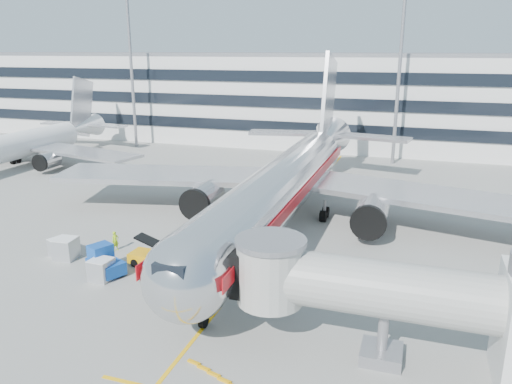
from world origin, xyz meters
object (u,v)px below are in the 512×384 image
(ramp_worker, at_px, (115,241))
(belt_loader, at_px, (159,258))
(cargo_container_front, at_px, (101,270))
(cargo_container_left, at_px, (60,247))
(baggage_tug, at_px, (104,262))
(cargo_container_right, at_px, (66,248))
(main_jet, at_px, (288,181))

(ramp_worker, bearing_deg, belt_loader, -81.82)
(cargo_container_front, xyz_separation_m, ramp_worker, (-2.19, 5.11, 0.03))
(cargo_container_left, bearing_deg, baggage_tug, -17.83)
(baggage_tug, height_order, cargo_container_front, baggage_tug)
(ramp_worker, bearing_deg, cargo_container_front, -130.28)
(baggage_tug, distance_m, cargo_container_right, 4.82)
(main_jet, xyz_separation_m, cargo_container_left, (-15.57, -13.40, -3.49))
(cargo_container_front, bearing_deg, cargo_container_right, 154.44)
(belt_loader, height_order, baggage_tug, belt_loader)
(cargo_container_front, relative_size, ramp_worker, 0.96)
(main_jet, relative_size, cargo_container_front, 31.93)
(baggage_tug, relative_size, cargo_container_front, 2.12)
(main_jet, distance_m, cargo_container_right, 20.38)
(belt_loader, distance_m, ramp_worker, 5.27)
(baggage_tug, xyz_separation_m, cargo_container_right, (-4.60, 1.44, -0.09))
(main_jet, relative_size, baggage_tug, 15.03)
(cargo_container_left, bearing_deg, ramp_worker, 33.34)
(belt_loader, bearing_deg, baggage_tug, -141.59)
(belt_loader, height_order, cargo_container_right, belt_loader)
(ramp_worker, bearing_deg, baggage_tug, -129.88)
(cargo_container_left, height_order, ramp_worker, ramp_worker)
(baggage_tug, bearing_deg, belt_loader, 38.41)
(cargo_container_left, bearing_deg, cargo_container_right, -20.21)
(main_jet, xyz_separation_m, baggage_tug, (-10.09, -15.16, -3.27))
(main_jet, height_order, ramp_worker, main_jet)
(cargo_container_right, distance_m, cargo_container_front, 5.51)
(belt_loader, relative_size, cargo_container_left, 2.82)
(belt_loader, bearing_deg, cargo_container_front, -129.09)
(cargo_container_right, bearing_deg, belt_loader, 7.88)
(cargo_container_right, xyz_separation_m, ramp_worker, (2.78, 2.73, -0.04))
(main_jet, bearing_deg, belt_loader, -118.66)
(cargo_container_right, xyz_separation_m, cargo_container_front, (4.97, -2.38, -0.07))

